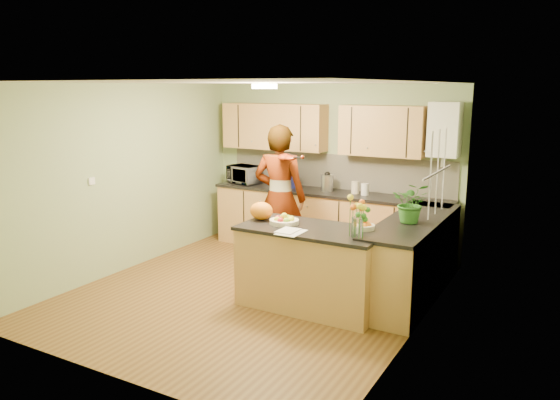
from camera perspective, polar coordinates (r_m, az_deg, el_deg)
The scene contains 28 objects.
floor at distance 6.72m, azimuth -2.85°, elevation -9.66°, with size 4.50×4.50×0.00m, color brown.
ceiling at distance 6.26m, azimuth -3.08°, elevation 12.17°, with size 4.00×4.50×0.02m, color silver.
wall_back at distance 8.34m, azimuth 5.35°, elevation 3.39°, with size 4.00×0.02×2.50m, color #96B07E.
wall_front at distance 4.68m, azimuth -17.88°, elevation -3.68°, with size 4.00×0.02×2.50m, color #96B07E.
wall_left at distance 7.62m, azimuth -15.78°, elevation 2.22°, with size 0.02×4.50×2.50m, color #96B07E.
wall_right at distance 5.59m, azimuth 14.65°, elevation -1.06°, with size 0.02×4.50×2.50m, color #96B07E.
back_counter at distance 8.18m, azimuth 5.02°, elevation -2.34°, with size 3.64×0.62×0.94m.
right_counter at distance 6.66m, azimuth 13.71°, elevation -5.92°, with size 0.62×2.24×0.94m.
splashback at distance 8.29m, azimuth 5.93°, elevation 2.98°, with size 3.60×0.02×0.52m, color beige.
upper_cabinets at distance 8.19m, azimuth 3.81°, elevation 7.49°, with size 3.20×0.34×0.70m.
boiler at distance 7.58m, azimuth 16.83°, elevation 7.04°, with size 0.40×0.30×0.86m.
window_right at distance 6.11m, azimuth 16.19°, elevation 2.79°, with size 0.01×1.30×1.05m.
light_switch at distance 7.20m, azimuth -19.09°, elevation 1.88°, with size 0.02×0.09×0.09m, color white.
ceiling_lamp at distance 6.52m, azimuth -1.63°, elevation 11.82°, with size 0.30×0.30×0.07m.
peninsula_island at distance 6.19m, azimuth 3.30°, elevation -7.02°, with size 1.61×0.82×0.92m.
fruit_dish at distance 6.20m, azimuth 0.45°, elevation -2.07°, with size 0.33×0.33×0.12m.
orange_bowl at distance 5.97m, azimuth 8.74°, elevation -2.66°, with size 0.24×0.24×0.14m.
flower_vase at distance 5.59m, azimuth 8.10°, elevation -0.81°, with size 0.27×0.27×0.49m.
orange_bag at distance 6.40m, azimuth -1.96°, elevation -1.13°, with size 0.28×0.24×0.21m, color orange.
papers at distance 5.84m, azimuth 1.17°, elevation -3.37°, with size 0.24×0.33×0.01m, color white.
violinist at distance 7.31m, azimuth -0.02°, elevation 0.19°, with size 0.72×0.47×1.98m, color tan.
violin at distance 6.93m, azimuth 0.53°, elevation 4.53°, with size 0.64×0.26×0.13m, color #4C1704, non-canonical shape.
microwave at distance 8.75m, azimuth -3.74°, elevation 2.69°, with size 0.51×0.34×0.28m, color white.
blue_box at distance 8.38m, azimuth 0.53°, elevation 2.25°, with size 0.33×0.24×0.26m, color navy.
kettle at distance 8.08m, azimuth 4.95°, elevation 1.89°, with size 0.18×0.18×0.33m.
jar_cream at distance 7.95m, azimuth 7.87°, elevation 1.30°, with size 0.11×0.11×0.18m, color beige.
jar_white at distance 7.85m, azimuth 8.86°, elevation 1.11°, with size 0.11×0.11×0.17m, color white.
potted_plant at distance 6.32m, azimuth 13.59°, elevation -0.26°, with size 0.42×0.36×0.47m, color #2E6E24.
Camera 1 is at (3.36, -5.29, 2.44)m, focal length 35.00 mm.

